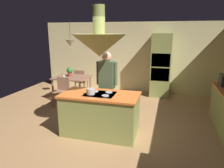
{
  "coord_description": "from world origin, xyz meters",
  "views": [
    {
      "loc": [
        1.41,
        -4.27,
        2.23
      ],
      "look_at": [
        0.1,
        0.4,
        1.0
      ],
      "focal_mm": 33.66,
      "sensor_mm": 36.0,
      "label": 1
    }
  ],
  "objects_px": {
    "oven_tower": "(161,66)",
    "cup_on_table": "(64,77)",
    "person_at_island": "(107,82)",
    "chair_by_back_wall": "(81,80)",
    "dining_table": "(72,80)",
    "chair_facing_island": "(62,90)",
    "potted_plant_on_table": "(70,71)",
    "cooking_pot_on_cooktop": "(91,91)",
    "kitchen_island": "(100,114)"
  },
  "relations": [
    {
      "from": "person_at_island",
      "to": "cooking_pot_on_cooktop",
      "type": "height_order",
      "value": "person_at_island"
    },
    {
      "from": "chair_facing_island",
      "to": "cooking_pot_on_cooktop",
      "type": "bearing_deg",
      "value": -45.09
    },
    {
      "from": "chair_by_back_wall",
      "to": "potted_plant_on_table",
      "type": "bearing_deg",
      "value": 81.77
    },
    {
      "from": "dining_table",
      "to": "potted_plant_on_table",
      "type": "bearing_deg",
      "value": 150.1
    },
    {
      "from": "potted_plant_on_table",
      "to": "kitchen_island",
      "type": "bearing_deg",
      "value": -50.23
    },
    {
      "from": "chair_facing_island",
      "to": "chair_by_back_wall",
      "type": "relative_size",
      "value": 1.0
    },
    {
      "from": "dining_table",
      "to": "oven_tower",
      "type": "bearing_deg",
      "value": 22.21
    },
    {
      "from": "kitchen_island",
      "to": "oven_tower",
      "type": "height_order",
      "value": "oven_tower"
    },
    {
      "from": "dining_table",
      "to": "chair_facing_island",
      "type": "relative_size",
      "value": 1.27
    },
    {
      "from": "dining_table",
      "to": "cup_on_table",
      "type": "height_order",
      "value": "cup_on_table"
    },
    {
      "from": "cooking_pot_on_cooktop",
      "to": "person_at_island",
      "type": "bearing_deg",
      "value": 83.11
    },
    {
      "from": "cooking_pot_on_cooktop",
      "to": "oven_tower",
      "type": "bearing_deg",
      "value": 69.52
    },
    {
      "from": "oven_tower",
      "to": "kitchen_island",
      "type": "bearing_deg",
      "value": -108.74
    },
    {
      "from": "potted_plant_on_table",
      "to": "cooking_pot_on_cooktop",
      "type": "relative_size",
      "value": 1.67
    },
    {
      "from": "dining_table",
      "to": "chair_by_back_wall",
      "type": "bearing_deg",
      "value": 90.0
    },
    {
      "from": "kitchen_island",
      "to": "cup_on_table",
      "type": "relative_size",
      "value": 18.59
    },
    {
      "from": "chair_by_back_wall",
      "to": "potted_plant_on_table",
      "type": "xyz_separation_m",
      "value": [
        -0.09,
        -0.63,
        0.42
      ]
    },
    {
      "from": "oven_tower",
      "to": "cup_on_table",
      "type": "height_order",
      "value": "oven_tower"
    },
    {
      "from": "dining_table",
      "to": "chair_by_back_wall",
      "type": "relative_size",
      "value": 1.27
    },
    {
      "from": "chair_facing_island",
      "to": "cooking_pot_on_cooktop",
      "type": "distance_m",
      "value": 2.24
    },
    {
      "from": "kitchen_island",
      "to": "chair_facing_island",
      "type": "xyz_separation_m",
      "value": [
        -1.7,
        1.41,
        0.04
      ]
    },
    {
      "from": "oven_tower",
      "to": "chair_facing_island",
      "type": "relative_size",
      "value": 2.48
    },
    {
      "from": "oven_tower",
      "to": "cooking_pot_on_cooktop",
      "type": "relative_size",
      "value": 11.98
    },
    {
      "from": "oven_tower",
      "to": "chair_facing_island",
      "type": "bearing_deg",
      "value": -146.85
    },
    {
      "from": "dining_table",
      "to": "cooking_pot_on_cooktop",
      "type": "height_order",
      "value": "cooking_pot_on_cooktop"
    },
    {
      "from": "dining_table",
      "to": "cooking_pot_on_cooktop",
      "type": "relative_size",
      "value": 6.11
    },
    {
      "from": "chair_by_back_wall",
      "to": "cup_on_table",
      "type": "xyz_separation_m",
      "value": [
        -0.17,
        -0.92,
        0.3
      ]
    },
    {
      "from": "kitchen_island",
      "to": "chair_facing_island",
      "type": "bearing_deg",
      "value": 140.24
    },
    {
      "from": "oven_tower",
      "to": "cup_on_table",
      "type": "xyz_separation_m",
      "value": [
        -2.97,
        -1.38,
        -0.27
      ]
    },
    {
      "from": "cup_on_table",
      "to": "chair_by_back_wall",
      "type": "bearing_deg",
      "value": 79.41
    },
    {
      "from": "oven_tower",
      "to": "chair_facing_island",
      "type": "xyz_separation_m",
      "value": [
        -2.8,
        -1.83,
        -0.57
      ]
    },
    {
      "from": "kitchen_island",
      "to": "potted_plant_on_table",
      "type": "xyz_separation_m",
      "value": [
        -1.79,
        2.15,
        0.46
      ]
    },
    {
      "from": "kitchen_island",
      "to": "cooking_pot_on_cooktop",
      "type": "height_order",
      "value": "cooking_pot_on_cooktop"
    },
    {
      "from": "person_at_island",
      "to": "chair_by_back_wall",
      "type": "distance_m",
      "value": 2.7
    },
    {
      "from": "kitchen_island",
      "to": "chair_by_back_wall",
      "type": "xyz_separation_m",
      "value": [
        -1.7,
        2.79,
        0.04
      ]
    },
    {
      "from": "chair_facing_island",
      "to": "cup_on_table",
      "type": "relative_size",
      "value": 9.67
    },
    {
      "from": "kitchen_island",
      "to": "chair_by_back_wall",
      "type": "relative_size",
      "value": 1.92
    },
    {
      "from": "potted_plant_on_table",
      "to": "cup_on_table",
      "type": "bearing_deg",
      "value": -105.69
    },
    {
      "from": "chair_by_back_wall",
      "to": "oven_tower",
      "type": "bearing_deg",
      "value": -170.71
    },
    {
      "from": "oven_tower",
      "to": "cup_on_table",
      "type": "relative_size",
      "value": 23.96
    },
    {
      "from": "person_at_island",
      "to": "cup_on_table",
      "type": "distance_m",
      "value": 2.16
    },
    {
      "from": "dining_table",
      "to": "potted_plant_on_table",
      "type": "xyz_separation_m",
      "value": [
        -0.09,
        0.05,
        0.27
      ]
    },
    {
      "from": "cooking_pot_on_cooktop",
      "to": "potted_plant_on_table",
      "type": "bearing_deg",
      "value": 125.56
    },
    {
      "from": "person_at_island",
      "to": "potted_plant_on_table",
      "type": "bearing_deg",
      "value": 140.07
    },
    {
      "from": "person_at_island",
      "to": "cup_on_table",
      "type": "relative_size",
      "value": 19.46
    },
    {
      "from": "kitchen_island",
      "to": "dining_table",
      "type": "distance_m",
      "value": 2.71
    },
    {
      "from": "chair_by_back_wall",
      "to": "cooking_pot_on_cooktop",
      "type": "bearing_deg",
      "value": 117.84
    },
    {
      "from": "kitchen_island",
      "to": "chair_facing_island",
      "type": "relative_size",
      "value": 1.92
    },
    {
      "from": "oven_tower",
      "to": "cup_on_table",
      "type": "bearing_deg",
      "value": -155.16
    },
    {
      "from": "dining_table",
      "to": "chair_facing_island",
      "type": "distance_m",
      "value": 0.7
    }
  ]
}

